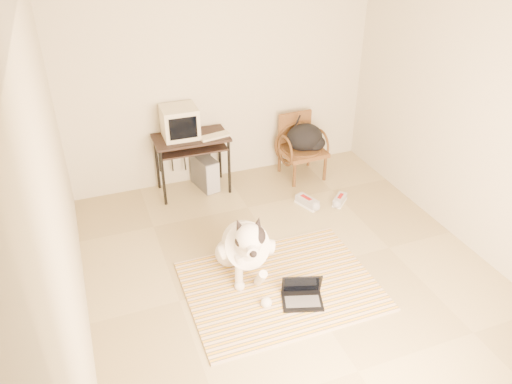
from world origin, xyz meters
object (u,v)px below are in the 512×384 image
computer_desk (192,145)px  backpack (306,138)px  crt_monitor (180,122)px  dog (245,247)px  laptop (302,294)px  pc_tower (205,172)px  rattan_chair (301,146)px

computer_desk → backpack: size_ratio=1.81×
crt_monitor → dog: bearing=-84.7°
dog → laptop: (0.36, -0.57, -0.26)m
dog → laptop: 0.73m
pc_tower → dog: bearing=-93.1°
dog → laptop: bearing=-57.5°
rattan_chair → backpack: rattan_chair is taller
crt_monitor → rattan_chair: bearing=-5.2°
computer_desk → rattan_chair: bearing=-3.1°
dog → rattan_chair: 2.22m
pc_tower → backpack: size_ratio=0.96×
crt_monitor → backpack: 1.69m
computer_desk → crt_monitor: crt_monitor is taller
crt_monitor → pc_tower: crt_monitor is taller
rattan_chair → backpack: 0.15m
pc_tower → rattan_chair: bearing=-5.4°
dog → crt_monitor: bearing=95.3°
laptop → pc_tower: pc_tower is taller
pc_tower → laptop: bearing=-83.7°
dog → crt_monitor: 1.97m
dog → pc_tower: 1.85m
computer_desk → rattan_chair: (1.47, -0.08, -0.24)m
dog → backpack: dog is taller
laptop → rattan_chair: bearing=65.4°
dog → crt_monitor: size_ratio=2.78×
computer_desk → backpack: 1.53m
crt_monitor → rattan_chair: (1.58, -0.14, -0.53)m
crt_monitor → backpack: size_ratio=0.84×
computer_desk → pc_tower: bearing=15.9°
dog → backpack: size_ratio=2.34×
dog → pc_tower: dog is taller
laptop → computer_desk: computer_desk is taller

